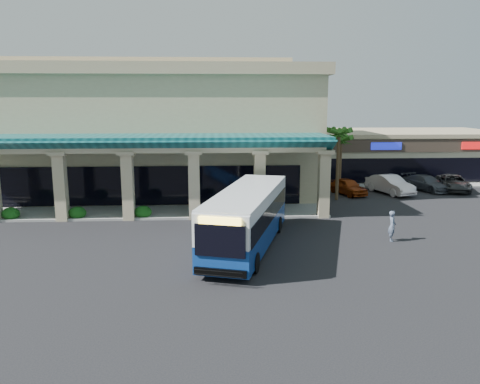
{
  "coord_description": "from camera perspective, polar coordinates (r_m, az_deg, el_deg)",
  "views": [
    {
      "loc": [
        -1.58,
        -26.5,
        7.97
      ],
      "look_at": [
        0.05,
        3.43,
        2.2
      ],
      "focal_mm": 35.0,
      "sensor_mm": 36.0,
      "label": 1
    }
  ],
  "objects": [
    {
      "name": "strip_mall",
      "position": [
        54.45,
        18.03,
        4.54
      ],
      "size": [
        22.5,
        12.5,
        4.9
      ],
      "primitive_type": null,
      "color": "beige",
      "rests_on": "ground"
    },
    {
      "name": "broadleaf_tree",
      "position": [
        46.73,
        8.12,
        3.95
      ],
      "size": [
        2.6,
        2.6,
        4.81
      ],
      "primitive_type": null,
      "color": "#114910",
      "rests_on": "ground"
    },
    {
      "name": "palm_1",
      "position": [
        42.3,
        12.11,
        3.77
      ],
      "size": [
        2.4,
        2.4,
        5.8
      ],
      "primitive_type": null,
      "color": "#265C18",
      "rests_on": "ground"
    },
    {
      "name": "main_building",
      "position": [
        43.05,
        -11.8,
        7.61
      ],
      "size": [
        30.8,
        14.8,
        11.35
      ],
      "primitive_type": null,
      "color": "tan",
      "rests_on": "ground"
    },
    {
      "name": "car_red",
      "position": [
        46.06,
        21.74,
        1.03
      ],
      "size": [
        3.6,
        5.19,
        1.4
      ],
      "primitive_type": "imported",
      "rotation": [
        0.0,
        0.0,
        0.38
      ],
      "color": "#40444D",
      "rests_on": "ground"
    },
    {
      "name": "palm_0",
      "position": [
        39.12,
        11.86,
        3.81
      ],
      "size": [
        2.4,
        2.4,
        6.6
      ],
      "primitive_type": null,
      "color": "#265C18",
      "rests_on": "ground"
    },
    {
      "name": "car_white",
      "position": [
        43.37,
        17.8,
        0.88
      ],
      "size": [
        3.25,
        5.26,
        1.64
      ],
      "primitive_type": "imported",
      "rotation": [
        0.0,
        0.0,
        0.33
      ],
      "color": "white",
      "rests_on": "ground"
    },
    {
      "name": "car_gray",
      "position": [
        46.98,
        24.53,
        1.03
      ],
      "size": [
        3.69,
        5.66,
        1.45
      ],
      "primitive_type": "imported",
      "rotation": [
        0.0,
        0.0,
        -0.27
      ],
      "color": "#2E2F30",
      "rests_on": "ground"
    },
    {
      "name": "arcade",
      "position": [
        34.3,
        -13.88,
        1.99
      ],
      "size": [
        30.0,
        6.2,
        5.7
      ],
      "primitive_type": null,
      "color": "#0C474C",
      "rests_on": "ground"
    },
    {
      "name": "pedestrian",
      "position": [
        28.62,
        18.06,
        -3.96
      ],
      "size": [
        0.59,
        0.75,
        1.8
      ],
      "primitive_type": "imported",
      "rotation": [
        0.0,
        0.0,
        1.3
      ],
      "color": "#4B576D",
      "rests_on": "ground"
    },
    {
      "name": "car_silver",
      "position": [
        42.02,
        13.0,
        0.67
      ],
      "size": [
        2.97,
        4.5,
        1.42
      ],
      "primitive_type": "imported",
      "rotation": [
        0.0,
        0.0,
        0.34
      ],
      "color": "#90340D",
      "rests_on": "ground"
    },
    {
      "name": "transit_bus",
      "position": [
        25.86,
        0.92,
        -3.31
      ],
      "size": [
        5.92,
        11.94,
        3.25
      ],
      "primitive_type": null,
      "rotation": [
        0.0,
        0.0,
        -0.29
      ],
      "color": "navy",
      "rests_on": "ground"
    },
    {
      "name": "ground",
      "position": [
        27.72,
        0.28,
        -5.82
      ],
      "size": [
        110.0,
        110.0,
        0.0
      ],
      "primitive_type": "plane",
      "color": "black"
    }
  ]
}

